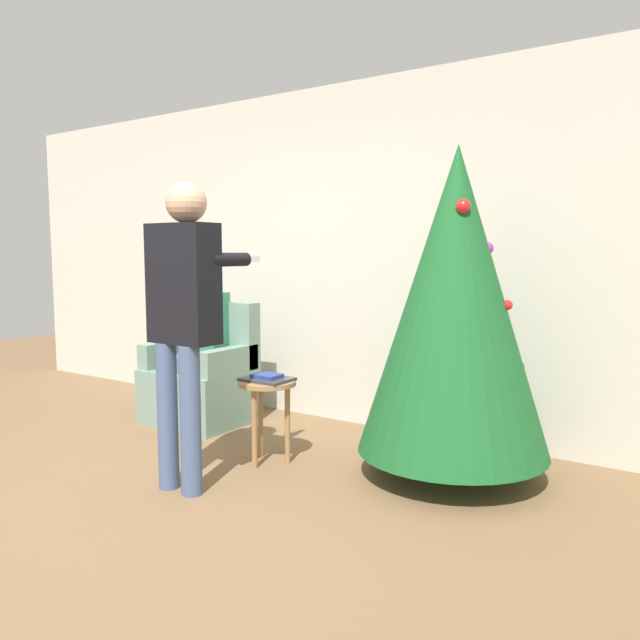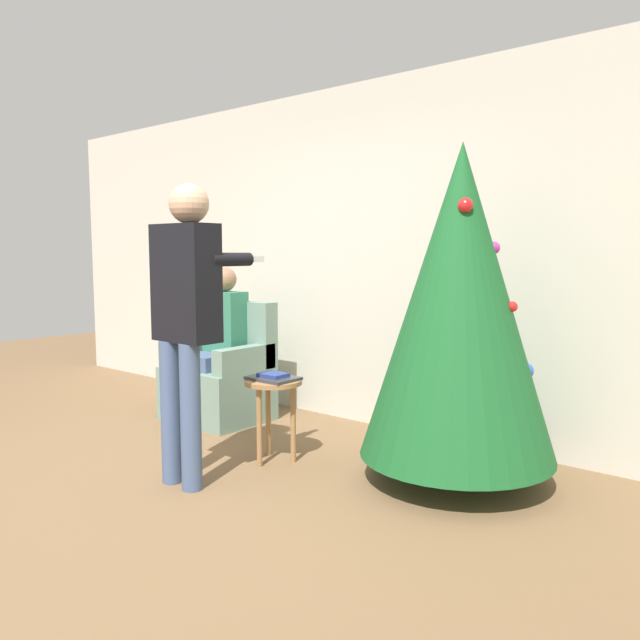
% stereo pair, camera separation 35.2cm
% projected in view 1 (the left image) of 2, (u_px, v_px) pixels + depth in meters
% --- Properties ---
extents(ground_plane, '(14.00, 14.00, 0.00)m').
position_uv_depth(ground_plane, '(125.00, 512.00, 3.32)').
color(ground_plane, brown).
extents(wall_back, '(8.00, 0.06, 2.70)m').
position_uv_depth(wall_back, '(346.00, 256.00, 5.01)').
color(wall_back, beige).
rests_on(wall_back, ground_plane).
extents(christmas_tree, '(1.16, 1.16, 2.01)m').
position_uv_depth(christmas_tree, '(455.00, 301.00, 3.74)').
color(christmas_tree, brown).
rests_on(christmas_tree, ground_plane).
extents(armchair, '(0.79, 0.64, 0.98)m').
position_uv_depth(armchair, '(202.00, 380.00, 5.10)').
color(armchair, gray).
rests_on(armchair, ground_plane).
extents(person_seated, '(0.36, 0.46, 1.26)m').
position_uv_depth(person_seated, '(199.00, 338.00, 5.04)').
color(person_seated, '#475B84').
rests_on(person_seated, ground_plane).
extents(person_standing, '(0.43, 0.57, 1.78)m').
position_uv_depth(person_standing, '(184.00, 306.00, 3.56)').
color(person_standing, '#475B84').
rests_on(person_standing, ground_plane).
extents(side_stool, '(0.38, 0.38, 0.55)m').
position_uv_depth(side_stool, '(267.00, 396.00, 4.07)').
color(side_stool, '#A37547').
rests_on(side_stool, ground_plane).
extents(laptop, '(0.31, 0.24, 0.02)m').
position_uv_depth(laptop, '(267.00, 379.00, 4.05)').
color(laptop, '#38383D').
rests_on(laptop, side_stool).
extents(book, '(0.18, 0.14, 0.02)m').
position_uv_depth(book, '(267.00, 376.00, 4.05)').
color(book, navy).
rests_on(book, laptop).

